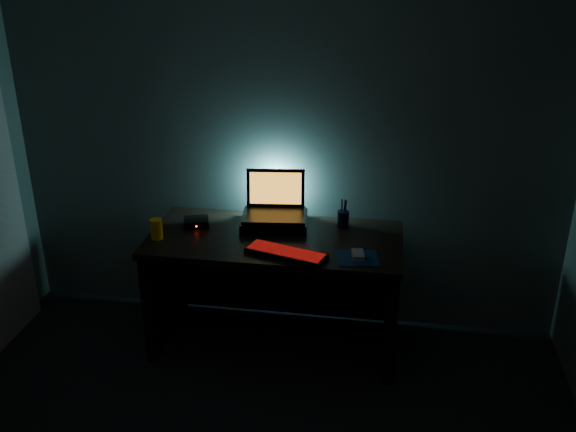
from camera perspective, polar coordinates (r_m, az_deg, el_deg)
The scene contains 10 objects.
room at distance 2.17m, azimuth -8.94°, elevation -8.13°, with size 3.50×4.00×2.50m.
desk at distance 3.96m, azimuth -1.02°, elevation -4.91°, with size 1.50×0.70×0.75m.
riser at distance 3.93m, azimuth -1.21°, elevation -0.45°, with size 0.40×0.30×0.06m, color black.
laptop at distance 3.94m, azimuth -1.17°, elevation 1.05°, with size 0.41×0.32×0.26m.
keyboard at distance 3.57m, azimuth -0.17°, elevation -3.30°, with size 0.48×0.27×0.03m.
mousepad at distance 3.57m, azimuth 6.22°, elevation -3.73°, with size 0.22×0.20×0.00m, color #0B234D.
mouse at distance 3.56m, azimuth 6.23°, elevation -3.47°, with size 0.06×0.11×0.03m, color gray.
pen_cup at distance 3.92m, azimuth 4.92°, elevation -0.28°, with size 0.07×0.07×0.10m, color black.
juice_glass at distance 3.83m, azimuth -11.61°, elevation -1.14°, with size 0.07×0.07×0.12m, color yellow.
router at distance 3.96m, azimuth -8.16°, elevation -0.56°, with size 0.18×0.16×0.05m.
Camera 1 is at (0.62, -1.75, 2.38)m, focal length 40.00 mm.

